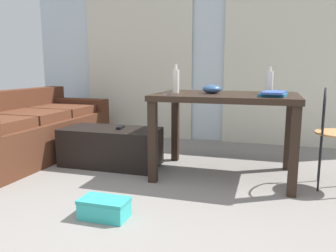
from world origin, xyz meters
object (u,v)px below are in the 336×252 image
object	(u,v)px
couch	(26,131)
bowl	(212,89)
bottle_near	(176,81)
bottle_far	(269,82)
coffee_table	(111,147)
craft_table	(226,105)
scissors	(167,95)
tv_remote_primary	(121,127)
shoebox	(104,208)
wire_chair	(332,125)
book_stack	(273,94)

from	to	relation	value
couch	bowl	xyz separation A→B (m)	(2.08, -0.02, 0.51)
bottle_near	bottle_far	bearing A→B (deg)	10.27
coffee_table	craft_table	bearing A→B (deg)	0.05
bottle_far	scissors	bearing A→B (deg)	-155.24
tv_remote_primary	scissors	bearing A→B (deg)	-32.80
bowl	shoebox	xyz separation A→B (m)	(-0.52, -1.13, -0.73)
shoebox	craft_table	bearing A→B (deg)	60.17
coffee_table	tv_remote_primary	xyz separation A→B (m)	(0.10, 0.02, 0.20)
coffee_table	bottle_far	xyz separation A→B (m)	(1.52, 0.11, 0.67)
coffee_table	bottle_near	distance (m)	0.98
bottle_near	bowl	size ratio (longest dim) A/B	1.54
bottle_far	tv_remote_primary	distance (m)	1.50
couch	tv_remote_primary	distance (m)	1.16
craft_table	bottle_near	xyz separation A→B (m)	(-0.46, -0.04, 0.22)
craft_table	bowl	distance (m)	0.19
coffee_table	scissors	xyz separation A→B (m)	(0.69, -0.28, 0.57)
wire_chair	bowl	bearing A→B (deg)	176.54
bottle_near	shoebox	distance (m)	1.36
craft_table	tv_remote_primary	xyz separation A→B (m)	(-1.05, 0.02, -0.26)
coffee_table	wire_chair	xyz separation A→B (m)	(2.03, -0.06, 0.34)
bowl	scissors	distance (m)	0.44
tv_remote_primary	coffee_table	bearing A→B (deg)	-174.06
wire_chair	shoebox	distance (m)	1.91
bowl	couch	bearing A→B (deg)	179.38
tv_remote_primary	shoebox	xyz separation A→B (m)	(0.41, -1.15, -0.33)
book_stack	scissors	distance (m)	0.87
wire_chair	bowl	world-z (taller)	bowl
bottle_far	book_stack	size ratio (longest dim) A/B	0.75
coffee_table	bowl	bearing A→B (deg)	-0.05
coffee_table	scissors	distance (m)	0.94
coffee_table	book_stack	bearing A→B (deg)	-6.21
coffee_table	bowl	xyz separation A→B (m)	(1.03, -0.00, 0.61)
scissors	wire_chair	bearing A→B (deg)	9.08
shoebox	book_stack	bearing A→B (deg)	42.40
couch	wire_chair	distance (m)	3.09
bottle_near	bottle_far	distance (m)	0.84
bottle_near	coffee_table	bearing A→B (deg)	176.65
shoebox	wire_chair	bearing A→B (deg)	35.00
coffee_table	tv_remote_primary	bearing A→B (deg)	11.84
bowl	bottle_near	bearing A→B (deg)	-173.05
craft_table	book_stack	world-z (taller)	book_stack
book_stack	wire_chair	bearing A→B (deg)	12.86
bottle_near	bowl	bearing A→B (deg)	6.95
couch	shoebox	xyz separation A→B (m)	(1.56, -1.15, -0.23)
bottle_far	shoebox	xyz separation A→B (m)	(-1.01, -1.24, -0.80)
book_stack	tv_remote_primary	world-z (taller)	book_stack
book_stack	tv_remote_primary	bearing A→B (deg)	172.52
bowl	book_stack	bearing A→B (deg)	-17.63
couch	bowl	size ratio (longest dim) A/B	12.31
couch	wire_chair	bearing A→B (deg)	-1.55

